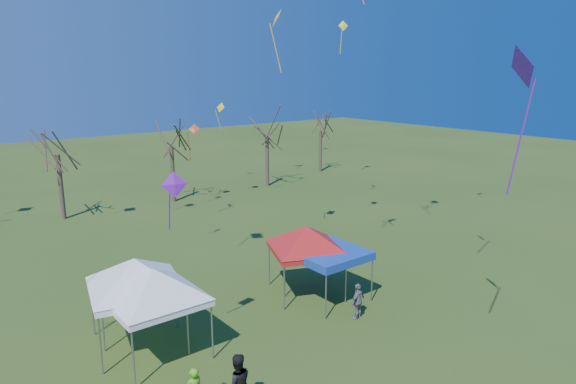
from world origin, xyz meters
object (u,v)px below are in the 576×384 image
Objects in this scene: tent_blue at (328,254)px; person_dark at (237,384)px; tent_white_mid at (134,264)px; tent_red at (306,231)px; tent_white_west at (153,275)px; tree_4 at (267,119)px; tree_2 at (55,131)px; tree_3 at (170,126)px; tree_5 at (321,116)px; person_grey at (358,301)px.

person_dark is at bearing -151.38° from tent_blue.
tent_white_mid is 8.05m from tent_red.
tent_white_mid is (-0.22, 1.15, 0.10)m from tent_white_west.
tree_4 is 29.01m from tent_white_west.
tree_4 is 4.04× the size of person_dark.
tent_red is at bearing 108.78° from tent_blue.
tree_2 is at bearing 178.78° from tree_4.
tent_white_west is at bearing -117.82° from tree_3.
tree_5 is 39.42m from person_dark.
tent_blue is (5.69, -21.39, -4.10)m from tree_2.
tree_4 reaches higher than tent_red.
tree_5 is 36.57m from tent_white_west.
person_dark is (0.73, -5.75, -2.30)m from tent_white_mid.
tree_5 is 36.04m from tent_white_mid.
tree_3 is 27.77m from person_dark.
person_grey is (7.39, 2.00, -0.19)m from person_dark.
person_grey is at bearing -146.31° from person_dark.
tent_white_mid reaches higher than person_dark.
tent_white_west is at bearing -65.14° from person_dark.
tree_3 is 20.41m from tent_red.
tree_2 is 17.73m from tree_4.
tree_4 is at bearing 58.07° from tent_red.
tree_2 reaches higher than person_grey.
tent_red is 2.58× the size of person_grey.
tree_5 is at bearing 38.41° from tent_white_west.
tree_5 is 1.66× the size of tent_white_mid.
tree_2 reaches higher than tent_blue.
tent_white_west is (-20.22, -20.60, -2.88)m from tree_4.
person_grey is at bearing -117.97° from tree_4.
person_grey is at bearing -97.35° from tree_3.
tree_2 is at bearing 83.22° from tent_white_west.
tent_white_mid is 8.62m from tent_blue.
tree_4 is 1.76× the size of tent_white_west.
tree_4 reaches higher than tree_5.
tent_blue is at bearing -132.88° from person_dark.
tree_3 is 9.32m from tree_4.
tent_red is 4.02m from person_grey.
tent_red is (-3.08, -19.95, -2.97)m from tree_3.
tent_white_west reaches higher than tent_red.
tree_4 is at bearing -0.26° from tree_3.
person_grey is at bearing -129.32° from tree_5.
tent_red is at bearing 5.09° from tent_white_west.
tree_4 reaches higher than person_dark.
tent_white_west is 8.26m from tent_blue.
tree_4 is at bearing -166.15° from tree_5.
tent_red is 1.33× the size of tent_blue.
tent_blue is 1.56× the size of person_dark.
tent_white_mid reaches higher than tent_white_west.
tent_blue is 8.83m from person_dark.
tent_blue is at bearing -75.10° from tree_2.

